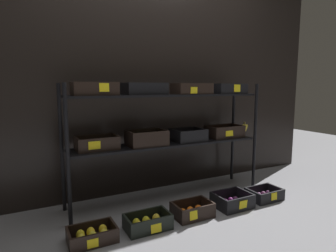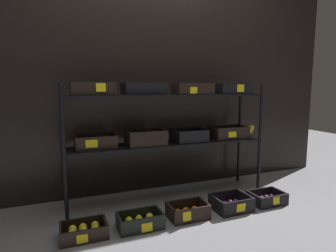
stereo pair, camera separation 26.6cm
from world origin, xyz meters
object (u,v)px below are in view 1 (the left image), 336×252
at_px(crate_ground_tangerine, 193,211).
at_px(crate_ground_plum, 232,202).
at_px(crate_ground_lemon, 92,235).
at_px(crate_ground_left_lemon, 148,223).
at_px(crate_ground_rightmost_plum, 264,195).
at_px(display_rack, 167,118).

relative_size(crate_ground_tangerine, crate_ground_plum, 1.01).
xyz_separation_m(crate_ground_lemon, crate_ground_left_lemon, (0.42, -0.02, 0.00)).
distance_m(crate_ground_left_lemon, crate_ground_rightmost_plum, 1.23).
height_order(crate_ground_lemon, crate_ground_plum, crate_ground_plum).
relative_size(crate_ground_lemon, crate_ground_left_lemon, 0.96).
bearing_deg(crate_ground_plum, crate_ground_lemon, -179.71).
distance_m(crate_ground_plum, crate_ground_rightmost_plum, 0.39).
bearing_deg(display_rack, crate_ground_left_lemon, -131.30).
height_order(crate_ground_left_lemon, crate_ground_tangerine, crate_ground_tangerine).
bearing_deg(crate_ground_rightmost_plum, crate_ground_plum, 178.99).
distance_m(display_rack, crate_ground_plum, 0.96).
bearing_deg(crate_ground_lemon, crate_ground_tangerine, 0.45).
height_order(crate_ground_lemon, crate_ground_tangerine, crate_ground_tangerine).
distance_m(display_rack, crate_ground_left_lemon, 0.96).
xyz_separation_m(crate_ground_left_lemon, crate_ground_rightmost_plum, (1.23, 0.01, -0.01)).
distance_m(display_rack, crate_ground_tangerine, 0.86).
bearing_deg(display_rack, crate_ground_plum, -45.49).
height_order(crate_ground_left_lemon, crate_ground_rightmost_plum, crate_ground_left_lemon).
bearing_deg(crate_ground_rightmost_plum, crate_ground_left_lemon, -179.31).
bearing_deg(display_rack, crate_ground_tangerine, -88.53).
bearing_deg(crate_ground_lemon, display_rack, 28.52).
xyz_separation_m(crate_ground_lemon, crate_ground_plum, (1.25, 0.01, 0.00)).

